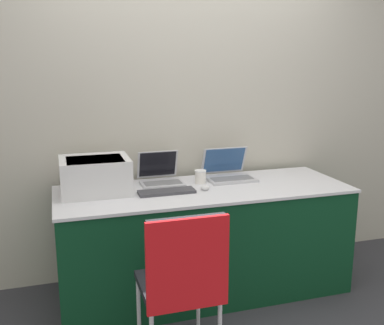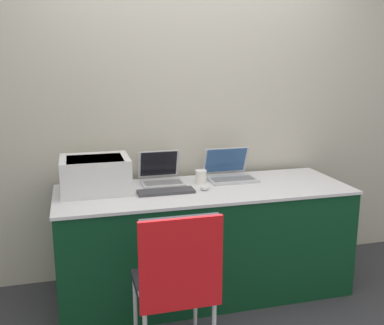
% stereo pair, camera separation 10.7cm
% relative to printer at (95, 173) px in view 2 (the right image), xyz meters
% --- Properties ---
extents(ground_plane, '(14.00, 14.00, 0.00)m').
position_rel_printer_xyz_m(ground_plane, '(0.73, -0.47, -0.91)').
color(ground_plane, '#333338').
extents(wall_back, '(8.00, 0.05, 2.60)m').
position_rel_printer_xyz_m(wall_back, '(0.73, 0.34, 0.39)').
color(wall_back, '#B7B2A3').
rests_on(wall_back, ground_plane).
extents(table, '(2.04, 0.73, 0.78)m').
position_rel_printer_xyz_m(table, '(0.73, -0.11, -0.52)').
color(table, '#0C381E').
rests_on(table, ground_plane).
extents(printer, '(0.45, 0.38, 0.24)m').
position_rel_printer_xyz_m(printer, '(0.00, 0.00, 0.00)').
color(printer, silver).
rests_on(printer, table).
extents(laptop_left, '(0.30, 0.29, 0.22)m').
position_rel_printer_xyz_m(laptop_left, '(0.47, 0.10, -0.08)').
color(laptop_left, '#B7B7BC').
rests_on(laptop_left, table).
extents(laptop_right, '(0.35, 0.32, 0.23)m').
position_rel_printer_xyz_m(laptop_right, '(0.99, 0.08, -0.08)').
color(laptop_right, '#B7B7BC').
rests_on(laptop_right, table).
extents(external_keyboard, '(0.38, 0.13, 0.02)m').
position_rel_printer_xyz_m(external_keyboard, '(0.45, -0.16, -0.12)').
color(external_keyboard, '#3D3D42').
rests_on(external_keyboard, table).
extents(coffee_cup, '(0.08, 0.08, 0.10)m').
position_rel_printer_xyz_m(coffee_cup, '(0.75, 0.02, -0.08)').
color(coffee_cup, white).
rests_on(coffee_cup, table).
extents(mouse, '(0.06, 0.05, 0.04)m').
position_rel_printer_xyz_m(mouse, '(0.72, -0.17, -0.11)').
color(mouse, silver).
rests_on(mouse, table).
extents(chair, '(0.43, 0.44, 0.89)m').
position_rel_printer_xyz_m(chair, '(0.36, -0.88, -0.36)').
color(chair, black).
rests_on(chair, ground_plane).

